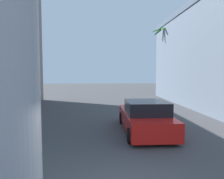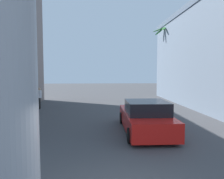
{
  "view_description": "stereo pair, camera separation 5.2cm",
  "coord_description": "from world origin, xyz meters",
  "px_view_note": "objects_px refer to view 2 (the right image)",
  "views": [
    {
      "loc": [
        -0.58,
        -3.94,
        2.9
      ],
      "look_at": [
        0.0,
        5.23,
        2.19
      ],
      "focal_mm": 35.0,
      "sensor_mm": 36.0,
      "label": 1
    },
    {
      "loc": [
        -0.53,
        -3.95,
        2.9
      ],
      "look_at": [
        0.0,
        5.23,
        2.19
      ],
      "focal_mm": 35.0,
      "sensor_mm": 36.0,
      "label": 2
    }
  ],
  "objects_px": {
    "palm_tree_mid_left": "(12,48)",
    "pedestrian_far_left": "(39,96)",
    "palm_tree_far_right": "(166,52)",
    "car_lead": "(145,118)"
  },
  "relations": [
    {
      "from": "palm_tree_far_right",
      "to": "palm_tree_mid_left",
      "type": "bearing_deg",
      "value": -144.55
    },
    {
      "from": "palm_tree_mid_left",
      "to": "pedestrian_far_left",
      "type": "height_order",
      "value": "palm_tree_mid_left"
    },
    {
      "from": "palm_tree_mid_left",
      "to": "pedestrian_far_left",
      "type": "bearing_deg",
      "value": 71.34
    },
    {
      "from": "palm_tree_mid_left",
      "to": "pedestrian_far_left",
      "type": "distance_m",
      "value": 4.57
    },
    {
      "from": "palm_tree_mid_left",
      "to": "palm_tree_far_right",
      "type": "height_order",
      "value": "palm_tree_far_right"
    },
    {
      "from": "car_lead",
      "to": "palm_tree_far_right",
      "type": "distance_m",
      "value": 15.43
    },
    {
      "from": "car_lead",
      "to": "palm_tree_far_right",
      "type": "height_order",
      "value": "palm_tree_far_right"
    },
    {
      "from": "car_lead",
      "to": "palm_tree_mid_left",
      "type": "distance_m",
      "value": 9.9
    },
    {
      "from": "car_lead",
      "to": "pedestrian_far_left",
      "type": "distance_m",
      "value": 10.12
    },
    {
      "from": "car_lead",
      "to": "palm_tree_far_right",
      "type": "bearing_deg",
      "value": 69.5
    }
  ]
}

